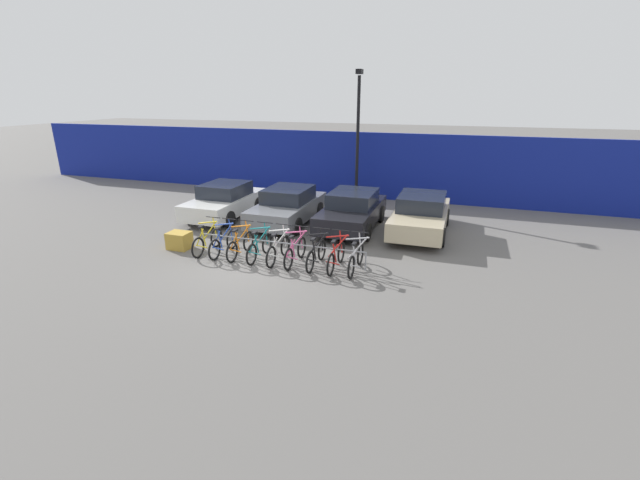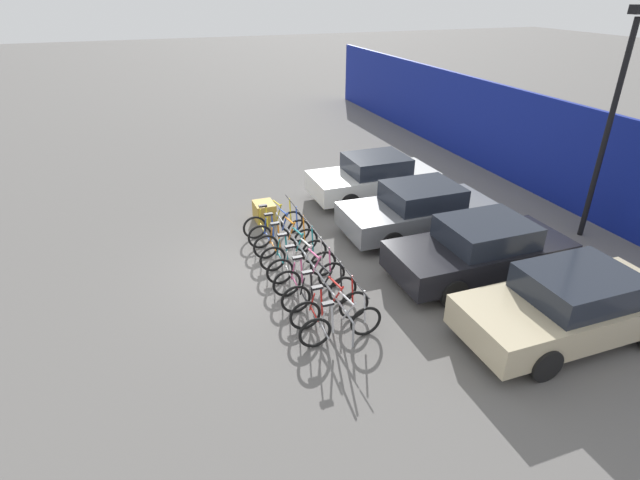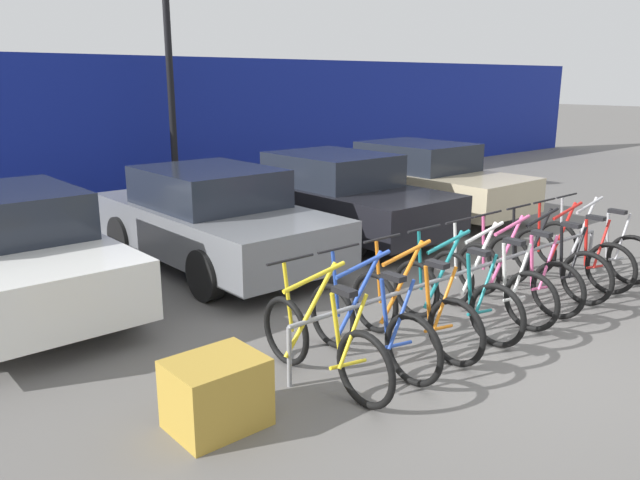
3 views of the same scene
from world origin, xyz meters
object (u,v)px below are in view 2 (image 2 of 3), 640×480
Objects in this scene: bicycle_orange at (286,242)px; bicycle_red at (330,308)px; bicycle_yellow at (274,223)px; bike_rack at (307,259)px; cargo_crate at (264,212)px; car_black at (480,250)px; bicycle_teal at (294,253)px; bicycle_white at (302,266)px; bicycle_silver at (341,325)px; car_white at (373,178)px; bicycle_black at (320,293)px; bicycle_pink at (310,277)px; lamp_post at (611,118)px; bicycle_blue at (280,232)px; car_grey at (418,210)px; car_beige at (570,305)px.

bicycle_orange is 3.08m from bicycle_red.
bicycle_yellow is 4.26m from bicycle_red.
cargo_crate is at bearing -177.69° from bike_rack.
bicycle_orange is at bearing -122.50° from car_black.
bicycle_white is (0.63, 0.00, 0.00)m from bicycle_teal.
bicycle_white is 3.52m from cargo_crate.
cargo_crate is (-3.49, -0.14, -0.23)m from bike_rack.
bicycle_silver is 4.13m from car_black.
bicycle_yellow is at bearing -176.33° from bicycle_silver.
bicycle_yellow is 4.04m from car_white.
bicycle_black is at bearing -90.60° from car_black.
bike_rack is 3.15× the size of bicycle_pink.
cargo_crate is (0.48, -3.71, -0.42)m from car_white.
bicycle_silver is 0.30× the size of lamp_post.
bicycle_blue is at bearing -128.21° from car_black.
car_white is (-2.72, 3.72, 0.31)m from bicycle_orange.
lamp_post reaches higher than bicycle_red.
bicycle_silver is 0.41× the size of car_grey.
bicycle_blue is 0.39× the size of car_beige.
car_black is at bearing 2.56° from car_white.
bicycle_yellow is at bearing -178.58° from bicycle_black.
bike_rack is 1.30× the size of car_grey.
bicycle_teal is at bearing 176.29° from bicycle_red.
bicycle_teal is 2.90m from cargo_crate.
bicycle_black is at bearing -6.87° from bike_rack.
bike_rack is at bearing -108.51° from car_black.
bicycle_silver is at bearing -73.82° from car_black.
bicycle_teal is 0.30× the size of lamp_post.
bicycle_yellow and bicycle_silver have the same top height.
bike_rack is 0.62m from bicycle_teal.
bicycle_black is 0.40× the size of car_black.
car_black reaches higher than bicycle_silver.
car_beige is (6.17, 4.21, 0.31)m from bicycle_yellow.
bicycle_teal is at bearing -0.16° from cargo_crate.
lamp_post is (2.26, 7.97, 2.86)m from bicycle_blue.
bicycle_black and bicycle_silver have the same top height.
bike_rack is 1.25m from bicycle_black.
lamp_post reaches higher than bicycle_orange.
bicycle_orange is 1.00× the size of bicycle_silver.
bicycle_teal is 2.43m from bicycle_red.
bicycle_blue is at bearing -0.28° from cargo_crate.
bicycle_blue is 0.43× the size of car_white.
car_beige is at bearing 60.60° from bicycle_black.
bicycle_white is 1.00× the size of bicycle_black.
car_beige is at bearing 47.32° from bike_rack.
bicycle_pink and bicycle_silver have the same top height.
bicycle_teal is 1.00× the size of bicycle_white.
bicycle_blue and bicycle_silver have the same top height.
bicycle_blue is 4.26m from bicycle_silver.
car_black is at bearing 70.64° from bicycle_white.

